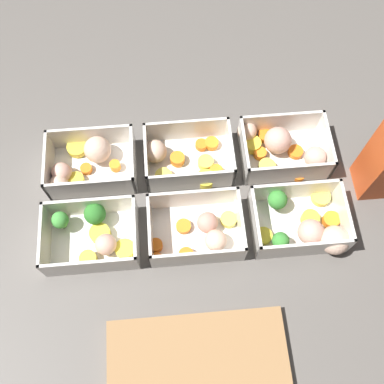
{
  "coord_description": "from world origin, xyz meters",
  "views": [
    {
      "loc": [
        0.03,
        0.33,
        0.75
      ],
      "look_at": [
        0.0,
        0.0,
        0.02
      ],
      "focal_mm": 42.0,
      "sensor_mm": 36.0,
      "label": 1
    }
  ],
  "objects": [
    {
      "name": "container_far_right",
      "position": [
        0.18,
        0.07,
        0.02
      ],
      "size": [
        0.16,
        0.11,
        0.06
      ],
      "color": "silver",
      "rests_on": "ground_plane"
    },
    {
      "name": "container_near_left",
      "position": [
        -0.17,
        -0.08,
        0.02
      ],
      "size": [
        0.17,
        0.13,
        0.06
      ],
      "color": "silver",
      "rests_on": "ground_plane"
    },
    {
      "name": "container_near_center",
      "position": [
        0.01,
        -0.07,
        0.02
      ],
      "size": [
        0.17,
        0.12,
        0.06
      ],
      "color": "silver",
      "rests_on": "ground_plane"
    },
    {
      "name": "ground_plane",
      "position": [
        0.0,
        0.0,
        0.0
      ],
      "size": [
        4.0,
        4.0,
        0.0
      ],
      "primitive_type": "plane",
      "color": "#56514C"
    },
    {
      "name": "container_near_right",
      "position": [
        0.19,
        -0.07,
        0.02
      ],
      "size": [
        0.16,
        0.13,
        0.06
      ],
      "color": "silver",
      "rests_on": "ground_plane"
    },
    {
      "name": "cutting_board",
      "position": [
        0.01,
        0.3,
        0.01
      ],
      "size": [
        0.28,
        0.18,
        0.02
      ],
      "color": "olive",
      "rests_on": "ground_plane"
    },
    {
      "name": "container_far_center",
      "position": [
        -0.01,
        0.07,
        0.02
      ],
      "size": [
        0.16,
        0.12,
        0.06
      ],
      "color": "silver",
      "rests_on": "ground_plane"
    },
    {
      "name": "container_far_left",
      "position": [
        -0.19,
        0.08,
        0.02
      ],
      "size": [
        0.17,
        0.14,
        0.06
      ],
      "color": "silver",
      "rests_on": "ground_plane"
    }
  ]
}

